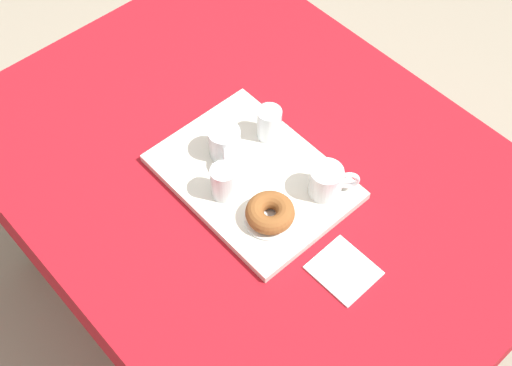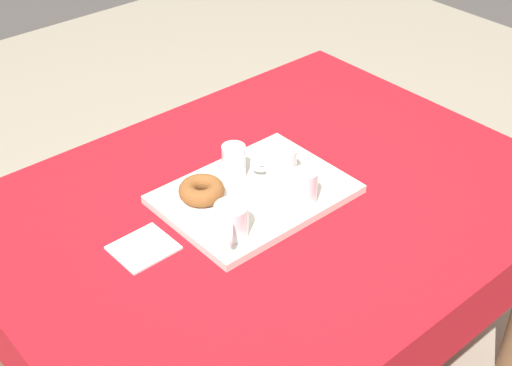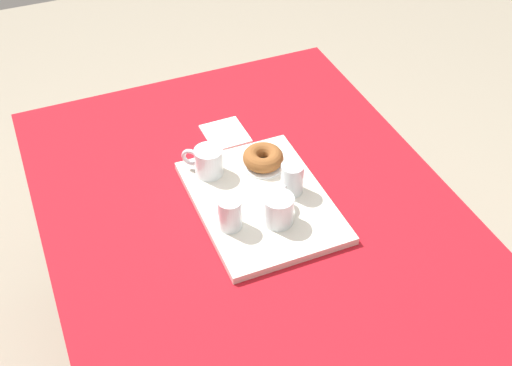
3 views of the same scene
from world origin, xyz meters
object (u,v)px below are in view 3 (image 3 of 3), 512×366
dining_table (255,236)px  donut_plate_left (263,164)px  serving_tray (261,201)px  tea_mug_left (279,210)px  sugar_donut_left (263,158)px  paper_napkin (225,134)px  water_glass_far (230,215)px  tea_mug_right (208,162)px  water_glass_near (292,180)px

dining_table → donut_plate_left: bearing=150.3°
serving_tray → donut_plate_left: donut_plate_left is taller
tea_mug_left → sugar_donut_left: bearing=167.1°
sugar_donut_left → paper_napkin: size_ratio=0.84×
dining_table → serving_tray: bearing=136.0°
dining_table → paper_napkin: (-0.35, 0.05, 0.08)m
water_glass_far → sugar_donut_left: size_ratio=0.78×
water_glass_far → dining_table: bearing=111.7°
donut_plate_left → tea_mug_right: bearing=-101.2°
tea_mug_left → tea_mug_right: size_ratio=1.03×
paper_napkin → water_glass_far: bearing=-18.7°
serving_tray → water_glass_far: (0.06, -0.11, 0.05)m
dining_table → donut_plate_left: donut_plate_left is taller
dining_table → water_glass_near: bearing=103.2°
dining_table → water_glass_far: 0.17m
sugar_donut_left → tea_mug_left: bearing=-12.9°
water_glass_near → donut_plate_left: 0.13m
water_glass_near → water_glass_far: (0.06, -0.20, -0.00)m
serving_tray → tea_mug_right: tea_mug_right is taller
water_glass_near → sugar_donut_left: (-0.13, -0.03, -0.01)m
water_glass_near → paper_napkin: bearing=-168.2°
water_glass_near → water_glass_far: bearing=-73.2°
tea_mug_right → sugar_donut_left: 0.15m
tea_mug_right → donut_plate_left: bearing=78.8°
tea_mug_left → sugar_donut_left: size_ratio=0.94×
tea_mug_right → sugar_donut_left: size_ratio=0.91×
tea_mug_left → paper_napkin: bearing=178.5°
tea_mug_left → paper_napkin: (-0.42, 0.01, -0.06)m
sugar_donut_left → serving_tray: bearing=-25.1°
tea_mug_right → water_glass_near: bearing=49.1°
paper_napkin → sugar_donut_left: bearing=10.9°
serving_tray → water_glass_near: size_ratio=5.17×
tea_mug_left → water_glass_near: (-0.09, 0.08, 0.00)m
dining_table → serving_tray: serving_tray is taller
water_glass_near → dining_table: bearing=-76.8°
dining_table → water_glass_far: size_ratio=16.02×
water_glass_near → paper_napkin: 0.34m
tea_mug_right → water_glass_far: size_ratio=1.18×
dining_table → tea_mug_right: 0.24m
water_glass_far → donut_plate_left: (-0.19, 0.17, -0.04)m
serving_tray → water_glass_far: 0.14m
sugar_donut_left → dining_table: bearing=-29.7°
donut_plate_left → paper_napkin: donut_plate_left is taller
water_glass_far → tea_mug_left: bearing=76.5°
dining_table → water_glass_far: bearing=-68.3°
dining_table → donut_plate_left: (-0.15, 0.09, 0.11)m
dining_table → tea_mug_right: bearing=-160.9°
water_glass_near → serving_tray: bearing=-92.5°
water_glass_near → water_glass_far: 0.21m
tea_mug_right → paper_napkin: (-0.17, 0.11, -0.06)m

